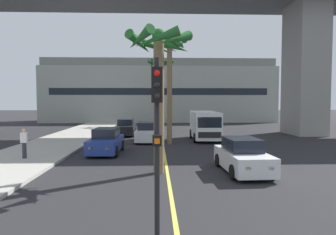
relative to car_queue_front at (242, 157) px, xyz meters
The scene contains 13 objects.
sidewalk_left 11.53m from the car_queue_front, behind, with size 4.80×80.00×0.15m, color #ADA89E.
lane_stripe_center 9.92m from the car_queue_front, 110.32° to the left, with size 0.14×56.00×0.01m, color #DBCC4C.
pier_building_backdrop 35.68m from the car_queue_front, 95.56° to the left, with size 35.82×8.04×9.67m.
car_queue_front is the anchor object (origin of this frame).
car_queue_second 8.83m from the car_queue_front, 143.05° to the left, with size 1.92×4.14×1.56m.
car_queue_third 11.57m from the car_queue_front, 113.94° to the left, with size 1.87×4.12×1.56m.
car_queue_fourth 16.61m from the car_queue_front, 114.23° to the left, with size 1.84×4.10×1.56m.
delivery_van 11.31m from the car_queue_front, 89.55° to the left, with size 2.24×5.29×2.36m.
traffic_light_median_near 8.25m from the car_queue_front, 119.32° to the right, with size 0.24×0.37×4.20m.
palm_tree_near_median 10.98m from the car_queue_front, 108.25° to the left, with size 2.69×2.73×8.03m.
palm_tree_mid_median 5.68m from the car_queue_front, behind, with size 3.05×3.07×6.46m.
palm_tree_far_median 27.35m from the car_queue_front, 97.19° to the left, with size 3.54×3.53×8.74m.
pedestrian_mid_block 11.51m from the car_queue_front, 164.72° to the left, with size 0.34×0.22×1.62m.
Camera 1 is at (-0.50, 1.16, 3.26)m, focal length 32.38 mm.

